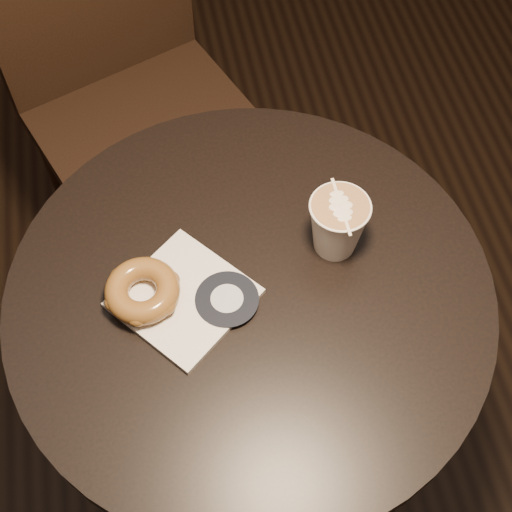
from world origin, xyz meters
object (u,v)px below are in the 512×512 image
at_px(cafe_table, 251,348).
at_px(latte_cup, 337,226).
at_px(doughnut, 142,291).
at_px(chair, 119,61).
at_px(pastry_bag, 184,298).

xyz_separation_m(cafe_table, latte_cup, (0.14, 0.05, 0.25)).
xyz_separation_m(cafe_table, doughnut, (-0.15, 0.01, 0.22)).
relative_size(chair, latte_cup, 11.31).
bearing_deg(cafe_table, doughnut, 175.81).
relative_size(pastry_bag, doughnut, 1.55).
distance_m(chair, doughnut, 0.67).
height_order(cafe_table, chair, chair).
height_order(chair, doughnut, chair).
relative_size(chair, pastry_bag, 6.71).
bearing_deg(doughnut, cafe_table, -4.19).
height_order(chair, latte_cup, chair).
bearing_deg(latte_cup, pastry_bag, -168.03).
xyz_separation_m(pastry_bag, doughnut, (-0.05, 0.01, 0.02)).
height_order(pastry_bag, doughnut, doughnut).
distance_m(pastry_bag, latte_cup, 0.24).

